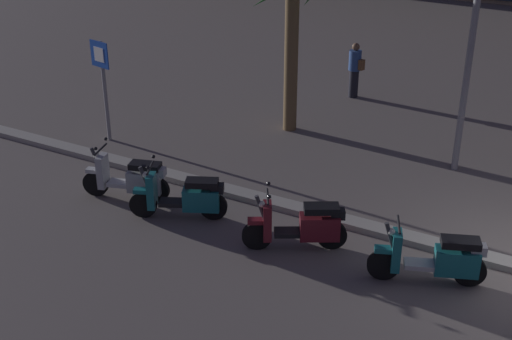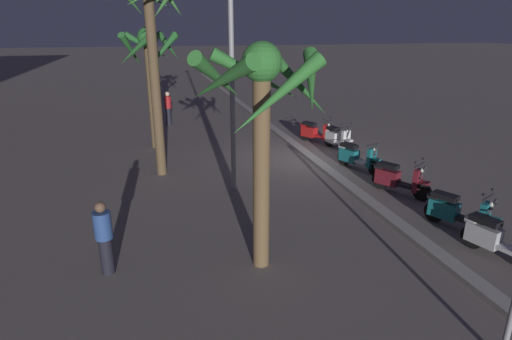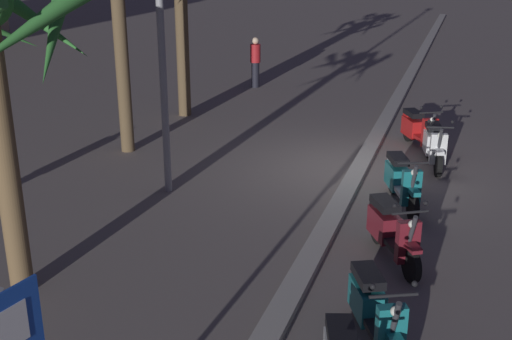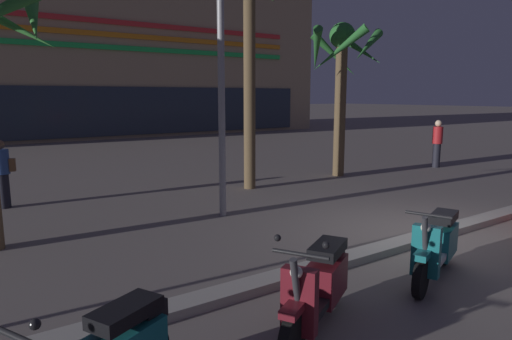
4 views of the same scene
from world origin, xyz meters
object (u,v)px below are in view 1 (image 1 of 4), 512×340
Objects in this scene: crossing_sign at (103,79)px; pedestrian_strolling_near_curb at (355,69)px; scooter_maroon_mid_rear at (303,226)px; scooter_teal_second_in_line at (186,197)px; scooter_teal_mid_front at (437,259)px; scooter_silver_mid_centre at (132,179)px.

pedestrian_strolling_near_curb is (3.90, 5.76, -0.70)m from crossing_sign.
crossing_sign reaches higher than scooter_maroon_mid_rear.
scooter_teal_mid_front is at bearing 2.57° from scooter_teal_second_in_line.
scooter_silver_mid_centre is at bearing -41.13° from crossing_sign.
scooter_teal_second_in_line is 4.67m from scooter_teal_mid_front.
scooter_teal_mid_front is (2.29, 0.11, -0.01)m from scooter_maroon_mid_rear.
pedestrian_strolling_near_curb is (-4.53, 7.76, 0.35)m from scooter_teal_mid_front.
scooter_teal_second_in_line is at bearing -177.43° from scooter_teal_mid_front.
scooter_maroon_mid_rear is 2.30m from scooter_teal_mid_front.
scooter_silver_mid_centre is 1.14× the size of pedestrian_strolling_near_curb.
scooter_teal_second_in_line is at bearing -4.90° from scooter_silver_mid_centre.
crossing_sign reaches higher than scooter_silver_mid_centre.
pedestrian_strolling_near_curb reaches higher than scooter_maroon_mid_rear.
pedestrian_strolling_near_curb reaches higher than scooter_teal_second_in_line.
pedestrian_strolling_near_curb reaches higher than scooter_teal_mid_front.
scooter_maroon_mid_rear is 1.06× the size of pedestrian_strolling_near_curb.
scooter_maroon_mid_rear is at bearing -0.24° from scooter_silver_mid_centre.
scooter_teal_second_in_line is at bearing -177.57° from scooter_maroon_mid_rear.
pedestrian_strolling_near_curb is (0.13, 7.97, 0.36)m from scooter_teal_second_in_line.
scooter_silver_mid_centre is at bearing 179.76° from scooter_maroon_mid_rear.
scooter_silver_mid_centre is at bearing -179.11° from scooter_teal_mid_front.
crossing_sign reaches higher than scooter_teal_second_in_line.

